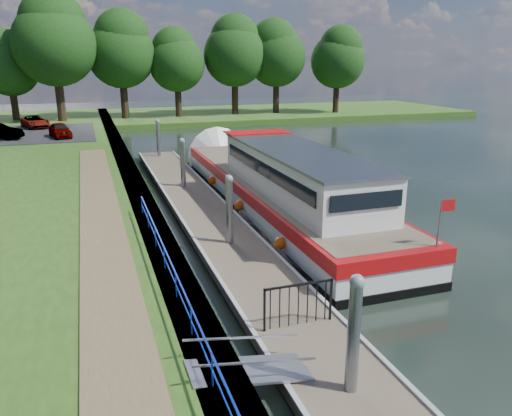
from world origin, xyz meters
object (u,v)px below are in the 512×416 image
object	(u,v)px
pontoon	(203,213)
barge	(273,185)
car_d	(35,122)
car_a	(60,130)

from	to	relation	value
pontoon	barge	xyz separation A→B (m)	(3.60, 0.62, 0.90)
car_d	barge	bearing A→B (deg)	-84.78
pontoon	car_a	world-z (taller)	car_a
car_d	car_a	bearing A→B (deg)	-90.02
car_a	pontoon	bearing A→B (deg)	-85.57
car_a	car_d	bearing A→B (deg)	96.39
pontoon	car_a	xyz separation A→B (m)	(-6.66, 21.88, 1.24)
pontoon	barge	world-z (taller)	barge
pontoon	car_d	world-z (taller)	car_d
car_a	car_d	xyz separation A→B (m)	(-2.36, 6.90, -0.04)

